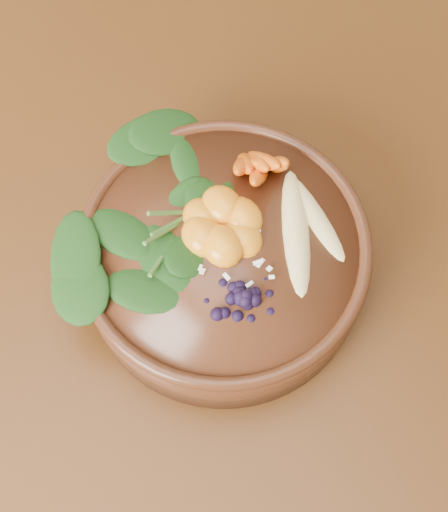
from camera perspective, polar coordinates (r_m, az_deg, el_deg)
The scene contains 8 objects.
ground at distance 1.46m, azimuth -10.60°, elevation -18.50°, with size 4.00×4.00×0.00m, color #381E0F.
stoneware_bowl at distance 0.70m, azimuth 0.00°, elevation -0.34°, with size 0.28×0.28×0.07m, color #442212.
kale_heap at distance 0.67m, azimuth -4.66°, elevation 5.36°, with size 0.18×0.16×0.04m, color #194013, non-canonical shape.
carrot_cluster at distance 0.68m, azimuth 2.81°, elevation 8.80°, with size 0.06×0.06×0.08m, color orange, non-canonical shape.
banana_halves at distance 0.67m, azimuth 6.65°, elevation 3.07°, with size 0.10×0.15×0.03m.
mandarin_cluster at distance 0.66m, azimuth -0.16°, elevation 2.89°, with size 0.08×0.09×0.03m, color orange, non-canonical shape.
blueberry_pile at distance 0.63m, azimuth 1.38°, elevation -2.87°, with size 0.13×0.10×0.04m, color black, non-canonical shape.
coconut_flakes at distance 0.66m, azimuth 0.52°, elevation -0.33°, with size 0.09×0.07×0.01m, color white, non-canonical shape.
Camera 1 is at (0.13, -0.26, 1.43)m, focal length 50.00 mm.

